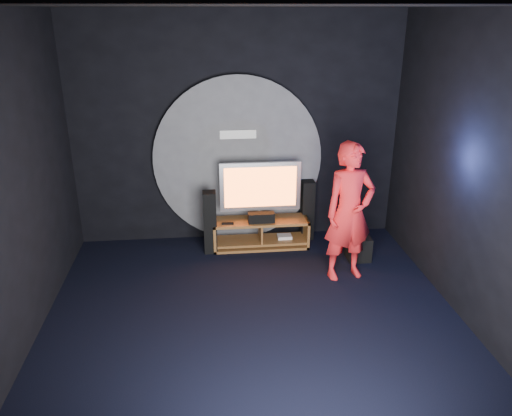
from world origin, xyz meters
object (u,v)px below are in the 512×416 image
Objects in this scene: media_console at (261,235)px; tv at (260,188)px; tower_speaker_left at (210,222)px; subwoofer at (358,248)px; tower_speaker_right at (307,210)px; player at (349,212)px.

tv reaches higher than media_console.
tv is at bearing 95.77° from media_console.
tower_speaker_left is 2.68× the size of subwoofer.
subwoofer is (1.39, -0.58, -0.01)m from media_console.
tower_speaker_left and tower_speaker_right have the same top height.
tv is 1.26× the size of tower_speaker_right.
tower_speaker_right is (0.78, 0.17, -0.46)m from tv.
tv is 1.72m from subwoofer.
tv is 0.92m from tower_speaker_right.
media_console is 0.75m from tv.
tv is 0.92m from tower_speaker_left.
tv reaches higher than subwoofer.
tower_speaker_right is at bearing 91.57° from player.
player reaches higher than tower_speaker_right.
tower_speaker_right is 1.06m from subwoofer.
player is at bearing -44.58° from media_console.
subwoofer is at bearing -22.61° from media_console.
subwoofer is at bearing -12.36° from tower_speaker_left.
tower_speaker_left is 2.13m from player.
media_console is 1.52× the size of tower_speaker_right.
tower_speaker_left is at bearing 141.64° from player.
tower_speaker_left is at bearing 167.64° from subwoofer.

